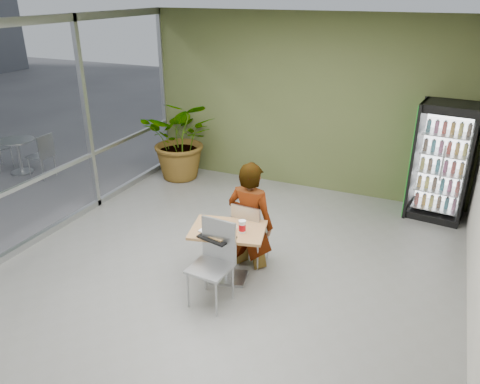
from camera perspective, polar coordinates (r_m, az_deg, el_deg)
name	(u,v)px	position (r m, az deg, el deg)	size (l,w,h in m)	color
ground	(221,278)	(6.34, -2.35, -10.44)	(7.00, 7.00, 0.00)	slate
room_envelope	(219,166)	(5.60, -2.62, 3.23)	(6.00, 7.00, 3.20)	silver
storefront_frame	(31,136)	(7.38, -24.11, 6.26)	(0.10, 7.00, 3.20)	#A6A8AA
dining_table	(228,243)	(6.04, -1.45, -6.29)	(1.05, 0.84, 0.75)	tan
chair_far	(248,230)	(6.34, 1.04, -4.61)	(0.43, 0.44, 0.94)	#A6A8AA
chair_near	(215,255)	(5.65, -3.12, -7.73)	(0.49, 0.50, 1.04)	#A6A8AA
seated_woman	(250,225)	(6.36, 1.25, -4.00)	(0.67, 0.43, 1.80)	black
pizza_plate	(228,226)	(5.96, -1.51, -4.20)	(0.33, 0.25, 0.03)	white
soda_cup	(242,227)	(5.82, 0.27, -4.26)	(0.09, 0.09, 0.16)	white
napkin_stack	(207,230)	(5.89, -4.09, -4.69)	(0.16, 0.16, 0.02)	white
cafeteria_tray	(217,237)	(5.74, -2.85, -5.47)	(0.41, 0.30, 0.02)	black
beverage_fridge	(442,162)	(8.25, 23.44, 3.38)	(0.96, 0.77, 1.93)	black
potted_plant	(182,139)	(9.34, -7.05, 6.46)	(1.46, 1.27, 1.63)	#2B5D25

